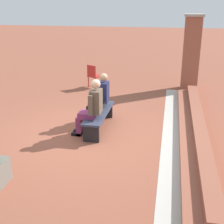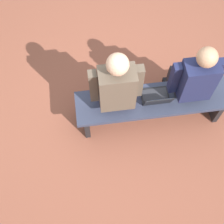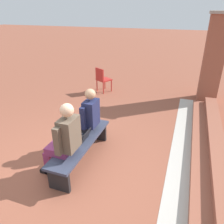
% 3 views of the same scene
% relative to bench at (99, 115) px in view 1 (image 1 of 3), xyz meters
% --- Properties ---
extents(ground_plane, '(60.00, 60.00, 0.00)m').
position_rel_bench_xyz_m(ground_plane, '(0.36, -0.15, -0.35)').
color(ground_plane, brown).
extents(concrete_strip, '(7.82, 0.40, 0.01)m').
position_rel_bench_xyz_m(concrete_strip, '(-0.00, 1.78, -0.35)').
color(concrete_strip, '#B7B2A8').
rests_on(concrete_strip, ground).
extents(brick_steps, '(7.02, 0.60, 0.30)m').
position_rel_bench_xyz_m(brick_steps, '(-0.00, 2.33, -0.23)').
color(brick_steps, '#93513D').
rests_on(brick_steps, ground).
extents(brick_pillar_left_of_steps, '(0.64, 0.64, 2.60)m').
position_rel_bench_xyz_m(brick_pillar_left_of_steps, '(-4.15, 2.34, 0.96)').
color(brick_pillar_left_of_steps, '#93513D').
rests_on(brick_pillar_left_of_steps, ground).
extents(bench, '(1.80, 0.44, 0.45)m').
position_rel_bench_xyz_m(bench, '(0.00, 0.00, 0.00)').
color(bench, '#33384C').
rests_on(bench, ground).
extents(person_student, '(0.53, 0.67, 1.32)m').
position_rel_bench_xyz_m(person_student, '(-0.41, -0.07, 0.35)').
color(person_student, '#232328').
rests_on(person_student, ground).
extents(person_adult, '(0.56, 0.71, 1.37)m').
position_rel_bench_xyz_m(person_adult, '(0.44, -0.07, 0.38)').
color(person_adult, '#7F2D5B').
rests_on(person_adult, ground).
extents(laptop, '(0.32, 0.29, 0.21)m').
position_rel_bench_xyz_m(laptop, '(-0.02, 0.01, 0.15)').
color(laptop, black).
rests_on(laptop, bench).
extents(plastic_chair_mid_courtyard, '(0.57, 0.57, 0.84)m').
position_rel_bench_xyz_m(plastic_chair_mid_courtyard, '(-3.70, -1.05, 0.13)').
color(plastic_chair_mid_courtyard, red).
rests_on(plastic_chair_mid_courtyard, ground).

